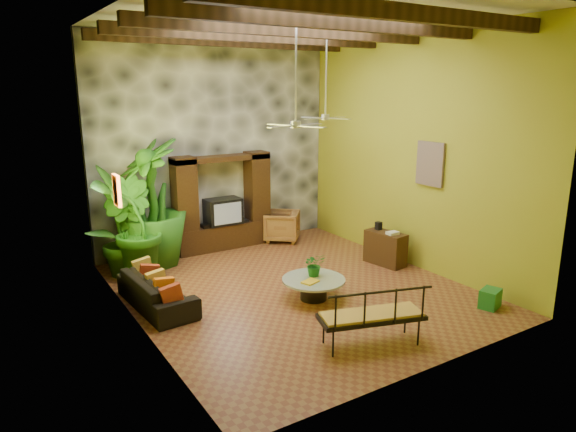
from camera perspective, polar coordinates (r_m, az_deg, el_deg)
ground at (r=10.13m, az=0.52°, el=-8.06°), size 7.00×7.00×0.00m
ceiling at (r=9.46m, az=0.59°, el=21.26°), size 6.00×7.00×0.02m
back_wall at (r=12.54m, az=-8.19°, el=7.91°), size 6.00×0.02×5.00m
left_wall at (r=8.27m, az=-17.28°, el=4.28°), size 0.02×7.00×5.00m
right_wall at (r=11.37m, az=13.49°, el=7.04°), size 0.02×7.00×5.00m
stone_accent_wall at (r=12.49m, az=-8.07°, el=7.88°), size 5.98×0.10×4.98m
ceiling_beams at (r=9.43m, az=0.59°, el=19.93°), size 5.95×5.36×0.22m
entertainment_center at (r=12.47m, az=-7.26°, el=0.75°), size 2.40×0.55×2.30m
ceiling_fan_front at (r=8.95m, az=0.87°, el=11.42°), size 1.28×1.28×1.86m
ceiling_fan_back at (r=11.29m, az=4.20°, el=11.93°), size 1.28×1.28×1.86m
wall_art_mask at (r=9.31m, az=-18.49°, el=2.71°), size 0.06×0.32×0.55m
wall_art_painting at (r=10.95m, az=15.52°, el=5.60°), size 0.06×0.70×0.90m
sofa at (r=9.53m, az=-14.37°, el=-8.10°), size 0.91×2.04×0.58m
wicker_armchair at (r=13.09m, az=-0.69°, el=-1.12°), size 1.18×1.18×0.77m
tall_plant_a at (r=10.97m, az=-18.39°, el=-0.66°), size 1.45×1.45×2.32m
tall_plant_b at (r=10.88m, az=-16.85°, el=-1.31°), size 1.47×1.47×2.09m
tall_plant_c at (r=11.51m, az=-15.00°, el=1.41°), size 1.65×1.65×2.78m
coffee_table at (r=9.58m, az=2.86°, el=-7.77°), size 1.17×1.17×0.40m
centerpiece_plant at (r=9.60m, az=2.96°, el=-5.41°), size 0.46×0.43×0.44m
yellow_tray at (r=9.33m, az=2.49°, el=-7.31°), size 0.35×0.29×0.03m
iron_bench at (r=7.91m, az=9.64°, el=-10.66°), size 1.70×1.05×0.57m
side_console at (r=11.57m, az=10.76°, el=-3.53°), size 0.55×0.97×0.74m
green_bin at (r=9.92m, az=21.54°, el=-8.52°), size 0.46×0.40×0.34m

